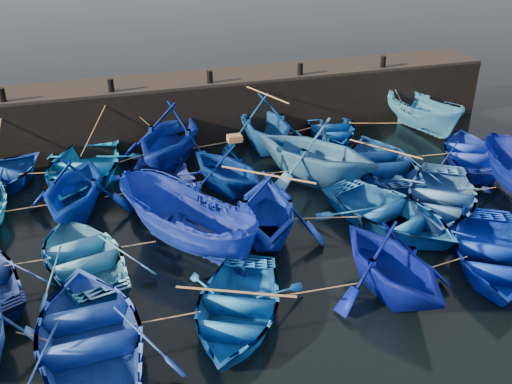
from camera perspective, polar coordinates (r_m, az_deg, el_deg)
name	(u,v)px	position (r m, az deg, el deg)	size (l,w,h in m)	color
ground	(288,261)	(16.88, 3.27, -6.94)	(120.00, 120.00, 0.00)	black
quay_wall	(206,107)	(25.39, -4.97, 8.44)	(26.00, 2.50, 2.50)	black
quay_top	(205,78)	(24.99, -5.10, 11.28)	(26.00, 2.50, 0.12)	black
bollard_0	(2,95)	(23.71, -24.04, 8.86)	(0.24, 0.24, 0.50)	black
bollard_1	(111,85)	(23.55, -14.31, 10.29)	(0.24, 0.24, 0.50)	black
bollard_2	(210,77)	(24.06, -4.64, 11.41)	(0.24, 0.24, 0.50)	black
bollard_3	(300,69)	(25.21, 4.44, 12.18)	(0.24, 0.24, 0.50)	black
bollard_4	(383,62)	(26.90, 12.60, 12.61)	(0.24, 0.24, 0.50)	black
boat_1	(82,169)	(22.03, -17.02, 2.24)	(3.88, 5.43, 1.13)	blue
boat_2	(169,134)	(22.59, -8.65, 5.73)	(4.10, 4.75, 2.50)	navy
boat_3	(265,122)	(23.72, 0.89, 6.97)	(3.90, 4.52, 2.38)	#0E468F
boat_4	(330,128)	(25.43, 7.44, 6.41)	(3.08, 4.31, 0.89)	#053A8E
boat_5	(422,114)	(26.62, 16.27, 7.52)	(1.73, 4.60, 1.78)	#2A73B7
boat_7	(74,186)	(19.56, -17.71, 0.56)	(3.58, 4.15, 2.18)	#01258D
boat_8	(161,189)	(19.96, -9.53, 0.34)	(3.71, 5.18, 1.07)	#1F319D
boat_9	(227,167)	(20.24, -2.92, 2.47)	(3.16, 3.67, 1.93)	navy
boat_10	(315,150)	(20.96, 5.96, 4.25)	(4.23, 4.91, 2.58)	#2B69A8
boat_11	(384,162)	(22.32, 12.64, 2.98)	(3.45, 4.82, 1.00)	navy
boat_12	(471,153)	(24.22, 20.69, 3.72)	(3.18, 4.45, 0.92)	#1330CC
boat_14	(83,256)	(16.99, -16.90, -6.11)	(3.25, 4.55, 0.94)	#327ECD
boat_15	(185,223)	(16.86, -7.09, -3.14)	(1.95, 5.18, 2.00)	navy
boat_16	(267,208)	(17.36, 1.15, -1.60)	(3.58, 4.15, 2.19)	#0D2CC9
boat_17	(390,213)	(18.73, 13.30, -2.09)	(3.53, 4.94, 1.02)	#1050A1
boat_18	(441,197)	(20.20, 18.01, -0.48)	(3.49, 4.88, 1.01)	#285CA7
boat_21	(90,333)	(14.14, -16.23, -13.40)	(3.74, 5.23, 1.08)	#183DA8
boat_22	(236,308)	(14.45, -2.01, -11.48)	(3.17, 4.43, 0.92)	#0C53B4
boat_23	(392,261)	(15.42, 13.41, -6.75)	(3.46, 4.01, 2.11)	#020E87
boat_24	(494,253)	(17.69, 22.67, -5.62)	(3.47, 4.85, 1.01)	#0321A3
wooden_crate	(235,138)	(19.88, -2.16, 5.39)	(0.49, 0.37, 0.22)	olive
mooring_ropes	(248,165)	(20.64, -0.83, 2.77)	(17.87, 11.97, 2.10)	tan
loose_oars	(294,164)	(18.87, 3.87, 2.78)	(9.95, 12.31, 1.52)	#99724C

